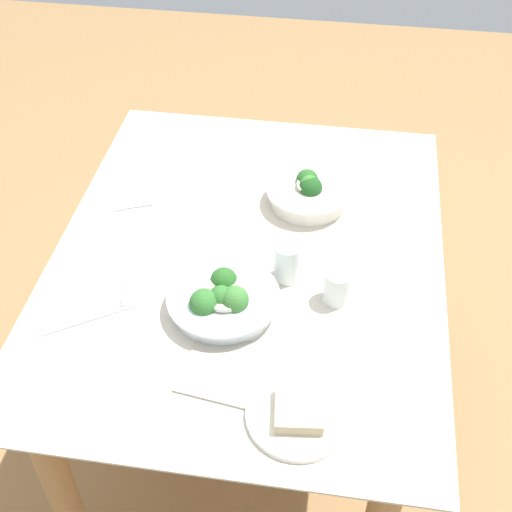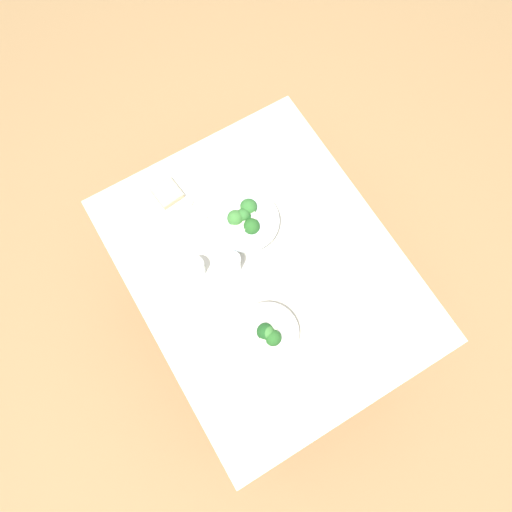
{
  "view_description": "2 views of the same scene",
  "coord_description": "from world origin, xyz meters",
  "px_view_note": "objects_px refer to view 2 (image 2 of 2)",
  "views": [
    {
      "loc": [
        1.21,
        0.2,
        1.91
      ],
      "look_at": [
        0.03,
        0.02,
        0.78
      ],
      "focal_mm": 48.66,
      "sensor_mm": 36.0,
      "label": 1
    },
    {
      "loc": [
        -0.49,
        0.34,
        2.59
      ],
      "look_at": [
        0.05,
        0.01,
        0.78
      ],
      "focal_mm": 36.84,
      "sensor_mm": 36.0,
      "label": 2
    }
  ],
  "objects_px": {
    "fork_by_near_bowl": "(300,198)",
    "napkin_folded_upper": "(215,194)",
    "water_glass_center": "(232,263)",
    "water_glass_side": "(196,268)",
    "fork_by_far_bowl": "(359,252)",
    "bread_side_plate": "(168,194)",
    "broccoli_bowl_far": "(268,334)",
    "broccoli_bowl_near": "(246,221)",
    "table_knife_left": "(299,173)"
  },
  "relations": [
    {
      "from": "fork_by_near_bowl",
      "to": "napkin_folded_upper",
      "type": "height_order",
      "value": "napkin_folded_upper"
    },
    {
      "from": "bread_side_plate",
      "to": "broccoli_bowl_near",
      "type": "bearing_deg",
      "value": -142.3
    },
    {
      "from": "fork_by_far_bowl",
      "to": "table_knife_left",
      "type": "relative_size",
      "value": 0.46
    },
    {
      "from": "water_glass_center",
      "to": "fork_by_far_bowl",
      "type": "bearing_deg",
      "value": -113.76
    },
    {
      "from": "broccoli_bowl_far",
      "to": "napkin_folded_upper",
      "type": "distance_m",
      "value": 0.58
    },
    {
      "from": "bread_side_plate",
      "to": "fork_by_far_bowl",
      "type": "distance_m",
      "value": 0.76
    },
    {
      "from": "water_glass_side",
      "to": "fork_by_near_bowl",
      "type": "relative_size",
      "value": 0.89
    },
    {
      "from": "broccoli_bowl_near",
      "to": "table_knife_left",
      "type": "relative_size",
      "value": 1.18
    },
    {
      "from": "broccoli_bowl_near",
      "to": "broccoli_bowl_far",
      "type": "bearing_deg",
      "value": 159.63
    },
    {
      "from": "broccoli_bowl_far",
      "to": "napkin_folded_upper",
      "type": "bearing_deg",
      "value": -10.98
    },
    {
      "from": "water_glass_center",
      "to": "fork_by_far_bowl",
      "type": "height_order",
      "value": "water_glass_center"
    },
    {
      "from": "broccoli_bowl_far",
      "to": "water_glass_center",
      "type": "relative_size",
      "value": 2.2
    },
    {
      "from": "water_glass_center",
      "to": "napkin_folded_upper",
      "type": "height_order",
      "value": "water_glass_center"
    },
    {
      "from": "water_glass_center",
      "to": "fork_by_near_bowl",
      "type": "xyz_separation_m",
      "value": [
        0.11,
        -0.36,
        -0.05
      ]
    },
    {
      "from": "broccoli_bowl_near",
      "to": "fork_by_far_bowl",
      "type": "distance_m",
      "value": 0.44
    },
    {
      "from": "fork_by_far_bowl",
      "to": "table_knife_left",
      "type": "distance_m",
      "value": 0.39
    },
    {
      "from": "water_glass_center",
      "to": "napkin_folded_upper",
      "type": "relative_size",
      "value": 0.56
    },
    {
      "from": "broccoli_bowl_far",
      "to": "fork_by_near_bowl",
      "type": "bearing_deg",
      "value": -44.46
    },
    {
      "from": "napkin_folded_upper",
      "to": "table_knife_left",
      "type": "bearing_deg",
      "value": -105.2
    },
    {
      "from": "bread_side_plate",
      "to": "water_glass_center",
      "type": "distance_m",
      "value": 0.39
    },
    {
      "from": "water_glass_center",
      "to": "water_glass_side",
      "type": "relative_size",
      "value": 1.2
    },
    {
      "from": "bread_side_plate",
      "to": "napkin_folded_upper",
      "type": "height_order",
      "value": "bread_side_plate"
    },
    {
      "from": "water_glass_side",
      "to": "napkin_folded_upper",
      "type": "relative_size",
      "value": 0.47
    },
    {
      "from": "broccoli_bowl_near",
      "to": "bread_side_plate",
      "type": "bearing_deg",
      "value": 37.7
    },
    {
      "from": "table_knife_left",
      "to": "napkin_folded_upper",
      "type": "xyz_separation_m",
      "value": [
        0.09,
        0.33,
        0.0
      ]
    },
    {
      "from": "water_glass_side",
      "to": "fork_by_far_bowl",
      "type": "relative_size",
      "value": 0.86
    },
    {
      "from": "water_glass_center",
      "to": "water_glass_side",
      "type": "height_order",
      "value": "water_glass_center"
    },
    {
      "from": "bread_side_plate",
      "to": "broccoli_bowl_far",
      "type": "bearing_deg",
      "value": -176.02
    },
    {
      "from": "broccoli_bowl_far",
      "to": "broccoli_bowl_near",
      "type": "bearing_deg",
      "value": -20.37
    },
    {
      "from": "water_glass_center",
      "to": "napkin_folded_upper",
      "type": "distance_m",
      "value": 0.31
    },
    {
      "from": "water_glass_center",
      "to": "water_glass_side",
      "type": "bearing_deg",
      "value": 65.14
    },
    {
      "from": "fork_by_near_bowl",
      "to": "napkin_folded_upper",
      "type": "relative_size",
      "value": 0.52
    },
    {
      "from": "table_knife_left",
      "to": "fork_by_far_bowl",
      "type": "bearing_deg",
      "value": 59.48
    },
    {
      "from": "table_knife_left",
      "to": "napkin_folded_upper",
      "type": "relative_size",
      "value": 1.2
    },
    {
      "from": "broccoli_bowl_near",
      "to": "napkin_folded_upper",
      "type": "distance_m",
      "value": 0.17
    },
    {
      "from": "water_glass_center",
      "to": "fork_by_far_bowl",
      "type": "xyz_separation_m",
      "value": [
        -0.19,
        -0.43,
        -0.05
      ]
    },
    {
      "from": "water_glass_center",
      "to": "fork_by_far_bowl",
      "type": "relative_size",
      "value": 1.02
    },
    {
      "from": "water_glass_side",
      "to": "fork_by_near_bowl",
      "type": "distance_m",
      "value": 0.49
    },
    {
      "from": "broccoli_bowl_near",
      "to": "bread_side_plate",
      "type": "relative_size",
      "value": 1.22
    },
    {
      "from": "broccoli_bowl_near",
      "to": "napkin_folded_upper",
      "type": "relative_size",
      "value": 1.42
    },
    {
      "from": "bread_side_plate",
      "to": "water_glass_center",
      "type": "bearing_deg",
      "value": -169.99
    },
    {
      "from": "fork_by_far_bowl",
      "to": "fork_by_near_bowl",
      "type": "xyz_separation_m",
      "value": [
        0.3,
        0.07,
        0.0
      ]
    },
    {
      "from": "broccoli_bowl_far",
      "to": "water_glass_side",
      "type": "relative_size",
      "value": 2.63
    },
    {
      "from": "water_glass_side",
      "to": "napkin_folded_upper",
      "type": "xyz_separation_m",
      "value": [
        0.24,
        -0.21,
        -0.04
      ]
    },
    {
      "from": "fork_by_near_bowl",
      "to": "table_knife_left",
      "type": "bearing_deg",
      "value": -50.23
    },
    {
      "from": "water_glass_center",
      "to": "napkin_folded_upper",
      "type": "bearing_deg",
      "value": -17.17
    },
    {
      "from": "broccoli_bowl_near",
      "to": "table_knife_left",
      "type": "xyz_separation_m",
      "value": [
        0.08,
        -0.29,
        -0.03
      ]
    },
    {
      "from": "water_glass_side",
      "to": "table_knife_left",
      "type": "distance_m",
      "value": 0.56
    },
    {
      "from": "fork_by_far_bowl",
      "to": "water_glass_side",
      "type": "bearing_deg",
      "value": 133.25
    },
    {
      "from": "fork_by_near_bowl",
      "to": "table_knife_left",
      "type": "relative_size",
      "value": 0.44
    }
  ]
}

